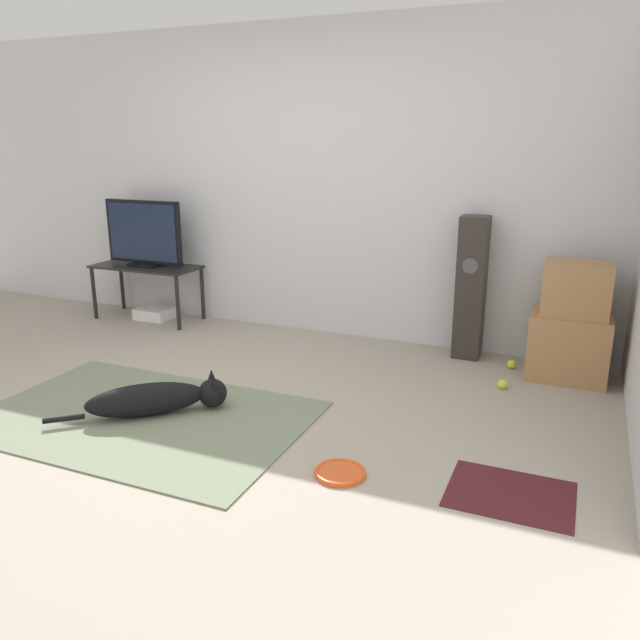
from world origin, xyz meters
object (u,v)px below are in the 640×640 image
object	(u,v)px
dog	(159,398)
tennis_ball_near_speaker	(502,384)
floor_speaker	(471,288)
tennis_ball_by_boxes	(512,364)
tv_stand	(147,273)
cardboard_box_upper	(577,289)
game_console	(155,313)
frisbee	(340,472)
tv	(144,234)
cardboard_box_lower	(569,346)

from	to	relation	value
dog	tennis_ball_near_speaker	bearing A→B (deg)	33.85
floor_speaker	tennis_ball_near_speaker	xyz separation A→B (m)	(0.35, -0.57, -0.51)
tennis_ball_by_boxes	tv_stand	bearing A→B (deg)	179.32
tennis_ball_by_boxes	tennis_ball_near_speaker	xyz separation A→B (m)	(-0.01, -0.43, 0.00)
dog	tv_stand	distance (m)	2.26
cardboard_box_upper	game_console	bearing A→B (deg)	178.67
frisbee	floor_speaker	size ratio (longest dim) A/B	0.24
dog	tv	world-z (taller)	tv
cardboard_box_lower	tennis_ball_by_boxes	xyz separation A→B (m)	(-0.37, 0.02, -0.20)
floor_speaker	tennis_ball_by_boxes	world-z (taller)	floor_speaker
cardboard_box_upper	tv_stand	distance (m)	3.70
floor_speaker	game_console	size ratio (longest dim) A/B	3.37
cardboard_box_upper	game_console	world-z (taller)	cardboard_box_upper
floor_speaker	game_console	xyz separation A→B (m)	(-2.91, -0.08, -0.50)
tv_stand	tennis_ball_by_boxes	xyz separation A→B (m)	(3.31, -0.04, -0.41)
tv	cardboard_box_upper	bearing A→B (deg)	-0.96
tv_stand	tv	bearing A→B (deg)	90.00
floor_speaker	tennis_ball_near_speaker	distance (m)	0.85
frisbee	floor_speaker	bearing A→B (deg)	82.95
dog	floor_speaker	world-z (taller)	floor_speaker
frisbee	game_console	size ratio (longest dim) A/B	0.81
floor_speaker	cardboard_box_upper	bearing A→B (deg)	-12.61
cardboard_box_lower	tennis_ball_near_speaker	size ratio (longest dim) A/B	8.06
tennis_ball_by_boxes	cardboard_box_lower	bearing A→B (deg)	-3.24
dog	tv_stand	world-z (taller)	tv_stand
cardboard_box_upper	tennis_ball_by_boxes	distance (m)	0.72
game_console	cardboard_box_lower	bearing A→B (deg)	-1.35
cardboard_box_upper	game_console	distance (m)	3.70
tennis_ball_near_speaker	tennis_ball_by_boxes	bearing A→B (deg)	88.69
frisbee	cardboard_box_upper	size ratio (longest dim) A/B	0.60
cardboard_box_lower	tennis_ball_by_boxes	size ratio (longest dim) A/B	8.06
cardboard_box_upper	frisbee	bearing A→B (deg)	-117.77
frisbee	tv	bearing A→B (deg)	144.04
cardboard_box_upper	game_console	size ratio (longest dim) A/B	1.35
dog	floor_speaker	distance (m)	2.43
dog	tv	distance (m)	2.34
tv	tennis_ball_near_speaker	xyz separation A→B (m)	(3.30, -0.47, -0.77)
tv	game_console	size ratio (longest dim) A/B	2.45
cardboard_box_upper	tennis_ball_near_speaker	bearing A→B (deg)	-134.01
frisbee	tennis_ball_by_boxes	bearing A→B (deg)	72.26
tv_stand	tennis_ball_near_speaker	distance (m)	3.36
cardboard_box_upper	tennis_ball_by_boxes	bearing A→B (deg)	176.99
floor_speaker	tv_stand	xyz separation A→B (m)	(-2.95, -0.11, -0.10)
dog	tv_stand	xyz separation A→B (m)	(-1.42, 1.73, 0.33)
tv	game_console	bearing A→B (deg)	27.99
frisbee	tv_stand	distance (m)	3.36
frisbee	dog	bearing A→B (deg)	170.06
tennis_ball_near_speaker	game_console	xyz separation A→B (m)	(-3.26, 0.49, 0.02)
tv_stand	tennis_ball_by_boxes	distance (m)	3.33
dog	cardboard_box_lower	distance (m)	2.82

